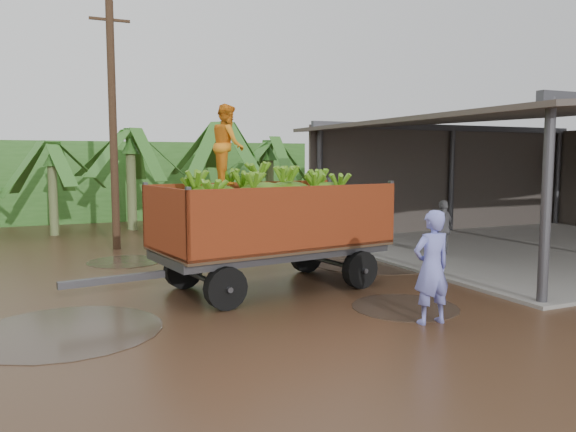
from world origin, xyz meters
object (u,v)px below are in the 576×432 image
object	(u,v)px
man_blue	(432,267)
utility_pole	(113,126)
man_grey	(443,229)
banana_trailer	(271,221)

from	to	relation	value
man_blue	utility_pole	distance (m)	11.61
man_blue	man_grey	world-z (taller)	man_blue
banana_trailer	utility_pole	xyz separation A→B (m)	(-2.38, 6.99, 2.36)
man_grey	man_blue	bearing A→B (deg)	25.74
man_grey	banana_trailer	bearing A→B (deg)	-9.27
banana_trailer	utility_pole	size ratio (longest dim) A/B	0.92
man_grey	utility_pole	world-z (taller)	utility_pole
banana_trailer	man_grey	world-z (taller)	banana_trailer
banana_trailer	utility_pole	world-z (taller)	utility_pole
banana_trailer	man_grey	xyz separation A→B (m)	(5.93, 1.44, -0.67)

